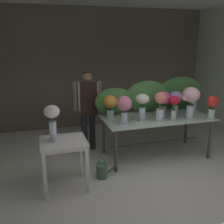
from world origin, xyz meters
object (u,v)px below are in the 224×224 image
Objects in this scene: display_table_glass at (156,122)px; vase_rosy_anemones at (124,106)px; side_table_white at (63,147)px; vase_coral_roses at (160,105)px; vase_white_roses_tall at (52,119)px; florist at (88,103)px; vase_magenta_peonies at (194,99)px; vase_sunset_carnations at (111,104)px; vase_lilac_ranunculus at (176,100)px; watering_can at (102,170)px; vase_scarlet_stock at (212,105)px; vase_crimson_tulips at (174,104)px; vase_blush_snapdragons at (191,98)px; vase_fuchsia_hydrangea at (163,100)px; vase_ivory_lilies at (142,104)px.

display_table_glass is 0.88m from vase_rosy_anemones.
vase_coral_roses is (1.74, 0.37, 0.44)m from side_table_white.
vase_white_roses_tall is at bearing -161.64° from display_table_glass.
vase_coral_roses is (1.10, -0.93, 0.11)m from florist.
vase_magenta_peonies is at bearing 5.10° from display_table_glass.
vase_sunset_carnations is 0.81× the size of vase_coral_roses.
vase_rosy_anemones is 1.16× the size of vase_sunset_carnations.
vase_coral_roses is at bearing -144.96° from vase_lilac_ranunculus.
watering_can is (-0.47, -0.29, -0.97)m from vase_rosy_anemones.
vase_lilac_ranunculus reaches higher than watering_can.
side_table_white is at bearing -174.71° from vase_scarlet_stock.
display_table_glass reaches higher than watering_can.
vase_blush_snapdragons reaches higher than vase_crimson_tulips.
vase_rosy_anemones is 1.03× the size of vase_fuchsia_hydrangea.
vase_magenta_peonies reaches higher than side_table_white.
florist reaches higher than display_table_glass.
display_table_glass is at bearing 75.56° from vase_coral_roses.
vase_fuchsia_hydrangea is (-0.41, 0.27, -0.07)m from vase_blush_snapdragons.
display_table_glass is at bearing 156.60° from vase_scarlet_stock.
vase_rosy_anemones is 1.14× the size of vase_scarlet_stock.
vase_rosy_anemones is at bearing 32.06° from watering_can.
vase_blush_snapdragons is 1.23× the size of vase_fuchsia_hydrangea.
display_table_glass is at bearing 22.43° from vase_ivory_lilies.
side_table_white is at bearing -161.98° from vase_lilac_ranunculus.
vase_fuchsia_hydrangea reaches higher than vase_magenta_peonies.
vase_white_roses_tall reaches higher than vase_crimson_tulips.
vase_rosy_anemones reaches higher than vase_sunset_carnations.
vase_coral_roses is at bearing 11.33° from vase_white_roses_tall.
vase_crimson_tulips is 2.16m from vase_white_roses_tall.
vase_coral_roses is at bearing -159.06° from vase_magenta_peonies.
watering_can is (0.61, 0.11, -0.52)m from side_table_white.
vase_crimson_tulips is 1.26× the size of watering_can.
florist is at bearing 150.64° from display_table_glass.
vase_coral_roses reaches higher than vase_sunset_carnations.
vase_crimson_tulips is at bearing -178.78° from vase_blush_snapdragons.
vase_magenta_peonies is (1.67, -0.11, 0.02)m from vase_sunset_carnations.
vase_magenta_peonies reaches higher than display_table_glass.
display_table_glass is at bearing 18.50° from vase_rosy_anemones.
vase_lilac_ranunculus is 0.67m from vase_scarlet_stock.
vase_sunset_carnations is at bearing 176.22° from vase_magenta_peonies.
watering_can is at bearing -169.56° from vase_crimson_tulips.
vase_crimson_tulips is 0.57m from vase_ivory_lilies.
vase_coral_roses reaches higher than vase_rosy_anemones.
vase_magenta_peonies is 1.03× the size of vase_scarlet_stock.
vase_coral_roses is 0.99m from vase_scarlet_stock.
florist is 3.76× the size of vase_sunset_carnations.
vase_ivory_lilies is at bearing 14.54° from vase_rosy_anemones.
display_table_glass is at bearing -174.90° from vase_magenta_peonies.
florist is 1.15m from vase_ivory_lilies.
vase_blush_snapdragons reaches higher than vase_scarlet_stock.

